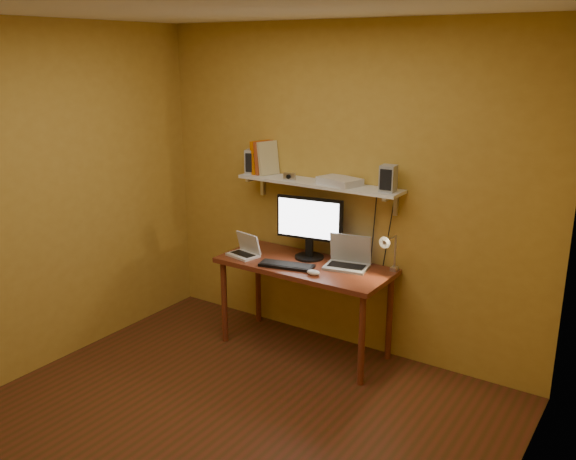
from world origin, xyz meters
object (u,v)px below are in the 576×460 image
Objects in this scene: desk_lamp at (389,249)px; speaker_left at (253,162)px; laptop at (348,258)px; mouse at (313,272)px; shelf_camera at (289,176)px; router at (340,181)px; netbook at (245,249)px; speaker_right at (388,178)px; wall_shelf at (318,184)px; monitor at (309,225)px; desk at (305,274)px; keyboard at (287,265)px.

speaker_left reaches higher than desk_lamp.
desk_lamp is at bearing -11.22° from laptop.
shelf_camera reaches higher than mouse.
shelf_camera is 0.43m from router.
router is (0.83, 0.02, -0.07)m from speaker_left.
speaker_left is at bearing 125.42° from netbook.
speaker_right reaches higher than laptop.
wall_shelf is 13.76× the size of shelf_camera.
shelf_camera is (-0.84, -0.05, -0.07)m from speaker_right.
speaker_left reaches higher than wall_shelf.
monitor reaches higher than desk_lamp.
wall_shelf is at bearing 174.07° from speaker_right.
laptop is at bearing 21.94° from desk.
wall_shelf is at bearing 14.64° from shelf_camera.
laptop is at bearing 179.56° from desk_lamp.
wall_shelf is 3.80× the size of laptop.
desk_lamp is 0.65m from router.
speaker_left is at bearing 157.61° from mouse.
mouse is at bearing -63.04° from wall_shelf.
mouse is 0.74m from router.
laptop is 0.86m from netbook.
shelf_camera is at bearing 150.56° from desk.
monitor is 2.01× the size of netbook.
router is (-0.47, 0.08, 0.44)m from desk_lamp.
desk_lamp is at bearing -22.34° from speaker_left.
speaker_left reaches higher than shelf_camera.
router reaches higher than netbook.
wall_shelf is at bearing 174.12° from desk_lamp.
mouse is at bearing -62.38° from monitor.
shelf_camera reaches higher than wall_shelf.
speaker_left is at bearing 163.66° from desk.
monitor is at bearing -123.13° from wall_shelf.
shelf_camera is (-0.23, 0.13, 0.74)m from desk.
keyboard is 3.94× the size of mouse.
speaker_right is 0.42m from router.
desk_lamp is at bearing -9.30° from router.
mouse is (0.19, -0.38, -0.59)m from wall_shelf.
desk is at bearing -167.93° from speaker_right.
shelf_camera is at bearing 51.98° from netbook.
speaker_left is 0.63× the size of router.
keyboard is at bearing -117.39° from desk.
keyboard is at bearing -102.52° from wall_shelf.
speaker_right is 0.62× the size of router.
netbook is 2.72× the size of shelf_camera.
laptop is 0.34m from mouse.
shelf_camera is (-0.55, 0.00, 0.59)m from laptop.
mouse is (0.27, -0.04, 0.01)m from keyboard.
wall_shelf is 0.19m from router.
desk is 1.05m from speaker_left.
desk_lamp is at bearing 22.49° from netbook.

